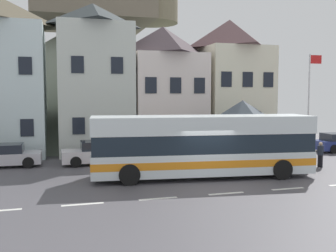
# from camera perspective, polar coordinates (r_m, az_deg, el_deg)

# --- Properties ---
(ground_plane) EXTENTS (40.00, 60.00, 0.07)m
(ground_plane) POSITION_cam_1_polar(r_m,az_deg,el_deg) (18.67, 6.14, -8.52)
(ground_plane) COLOR #4F4D53
(townhouse_01) EXTENTS (5.11, 5.90, 10.71)m
(townhouse_01) POSITION_cam_1_polar(r_m,az_deg,el_deg) (28.89, -10.85, 6.84)
(townhouse_01) COLOR silver
(townhouse_01) RESTS_ON ground_plane
(townhouse_02) EXTENTS (5.28, 6.68, 9.39)m
(townhouse_02) POSITION_cam_1_polar(r_m,az_deg,el_deg) (30.19, -0.73, 5.57)
(townhouse_02) COLOR silver
(townhouse_02) RESTS_ON ground_plane
(townhouse_03) EXTENTS (5.06, 6.47, 10.17)m
(townhouse_03) POSITION_cam_1_polar(r_m,az_deg,el_deg) (31.99, 8.93, 6.16)
(townhouse_03) COLOR #EAE5C6
(townhouse_03) RESTS_ON ground_plane
(hilltop_castle) EXTENTS (42.83, 42.83, 22.95)m
(hilltop_castle) POSITION_cam_1_polar(r_m,az_deg,el_deg) (48.49, -11.00, 8.39)
(hilltop_castle) COLOR slate
(hilltop_castle) RESTS_ON ground_plane
(transit_bus) EXTENTS (11.36, 3.74, 3.13)m
(transit_bus) POSITION_cam_1_polar(r_m,az_deg,el_deg) (19.81, 5.07, -2.99)
(transit_bus) COLOR silver
(transit_bus) RESTS_ON ground_plane
(bus_shelter) EXTENTS (3.60, 3.60, 3.84)m
(bus_shelter) POSITION_cam_1_polar(r_m,az_deg,el_deg) (25.27, 10.89, 2.05)
(bus_shelter) COLOR #473D33
(bus_shelter) RESTS_ON ground_plane
(parked_car_00) EXTENTS (4.21, 2.03, 1.32)m
(parked_car_00) POSITION_cam_1_polar(r_m,az_deg,el_deg) (28.42, 15.09, -2.71)
(parked_car_00) COLOR silver
(parked_car_00) RESTS_ON ground_plane
(parked_car_01) EXTENTS (4.59, 1.88, 1.40)m
(parked_car_01) POSITION_cam_1_polar(r_m,az_deg,el_deg) (24.03, -9.76, -3.85)
(parked_car_01) COLOR silver
(parked_car_01) RESTS_ON ground_plane
(parked_car_02) EXTENTS (4.06, 1.91, 1.32)m
(parked_car_02) POSITION_cam_1_polar(r_m,az_deg,el_deg) (24.66, -22.93, -4.02)
(parked_car_02) COLOR silver
(parked_car_02) RESTS_ON ground_plane
(pedestrian_00) EXTENTS (0.33, 0.35, 1.48)m
(pedestrian_00) POSITION_cam_1_polar(r_m,az_deg,el_deg) (24.19, 21.46, -3.69)
(pedestrian_00) COLOR black
(pedestrian_00) RESTS_ON ground_plane
(pedestrian_01) EXTENTS (0.35, 0.35, 1.68)m
(pedestrian_01) POSITION_cam_1_polar(r_m,az_deg,el_deg) (22.80, 19.84, -3.74)
(pedestrian_01) COLOR black
(pedestrian_01) RESTS_ON ground_plane
(public_bench) EXTENTS (1.75, 0.48, 0.87)m
(public_bench) POSITION_cam_1_polar(r_m,az_deg,el_deg) (28.41, 12.93, -3.02)
(public_bench) COLOR #473828
(public_bench) RESTS_ON ground_plane
(flagpole) EXTENTS (0.95, 0.10, 6.89)m
(flagpole) POSITION_cam_1_polar(r_m,az_deg,el_deg) (27.76, 20.09, 3.95)
(flagpole) COLOR silver
(flagpole) RESTS_ON ground_plane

